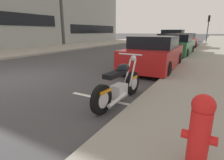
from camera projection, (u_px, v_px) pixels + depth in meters
The scene contains 11 objects.
ground_plane at pixel (10, 79), 6.25m from camera, with size 260.00×260.00×0.00m, color #3D3D3F.
sidewalk_far_curb at pixel (77, 46), 19.67m from camera, with size 120.00×5.00×0.14m, color gray.
parking_stall_stripe at pixel (108, 100), 4.37m from camera, with size 0.12×2.20×0.01m, color silver.
parked_motorcycle at pixel (120, 85), 4.14m from camera, with size 2.03×0.62×1.10m.
parked_car_at_intersection at pixel (154, 54), 7.77m from camera, with size 4.20×2.01×1.44m.
parked_car_far_down_curb at pixel (178, 45), 12.40m from camera, with size 4.53×1.83×1.46m.
parked_car_across_street at pixel (185, 41), 17.63m from camera, with size 4.62×2.00×1.46m.
crossing_truck at pixel (172, 35), 31.12m from camera, with size 2.49×5.04×1.91m.
fire_hydrant at pixel (200, 131), 1.91m from camera, with size 0.24×0.36×0.88m.
traffic_signal_near_corner at pixel (209, 23), 24.96m from camera, with size 0.36×0.28×3.64m.
townhouse_mid_block at pixel (66, 13), 28.18m from camera, with size 12.77×11.25×8.75m.
Camera 1 is at (-3.52, -6.07, 1.64)m, focal length 28.54 mm.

